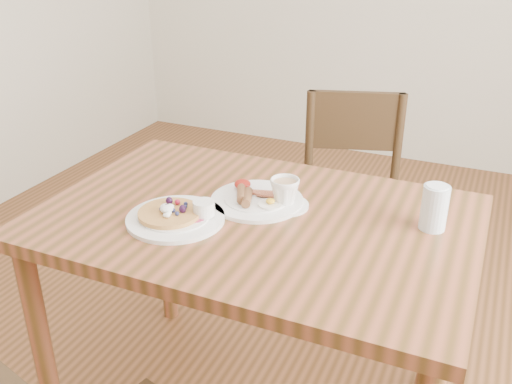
# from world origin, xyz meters

# --- Properties ---
(dining_table) EXTENTS (1.20, 0.80, 0.75)m
(dining_table) POSITION_xyz_m (0.00, 0.00, 0.65)
(dining_table) COLOR brown
(dining_table) RESTS_ON ground
(chair_far) EXTENTS (0.53, 0.53, 0.88)m
(chair_far) POSITION_xyz_m (0.08, 0.76, 0.49)
(chair_far) COLOR #322012
(chair_far) RESTS_ON ground
(pancake_plate) EXTENTS (0.27, 0.27, 0.06)m
(pancake_plate) POSITION_xyz_m (-0.18, -0.12, 0.76)
(pancake_plate) COLOR white
(pancake_plate) RESTS_ON dining_table
(breakfast_plate) EXTENTS (0.27, 0.27, 0.04)m
(breakfast_plate) POSITION_xyz_m (-0.03, 0.07, 0.76)
(breakfast_plate) COLOR white
(breakfast_plate) RESTS_ON dining_table
(teacup_saucer) EXTENTS (0.14, 0.14, 0.09)m
(teacup_saucer) POSITION_xyz_m (0.05, 0.08, 0.79)
(teacup_saucer) COLOR white
(teacup_saucer) RESTS_ON dining_table
(water_glass) EXTENTS (0.07, 0.07, 0.12)m
(water_glass) POSITION_xyz_m (0.46, 0.12, 0.81)
(water_glass) COLOR silver
(water_glass) RESTS_ON dining_table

